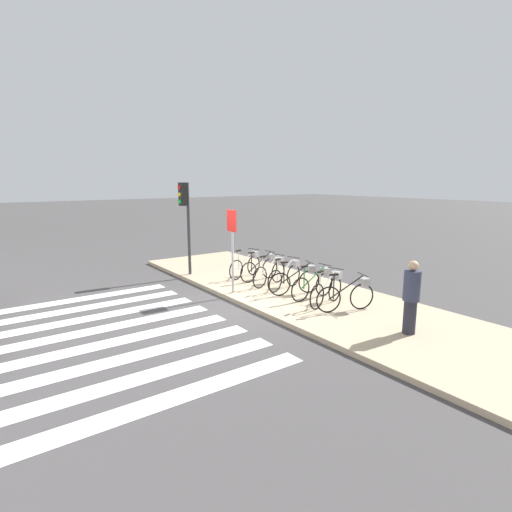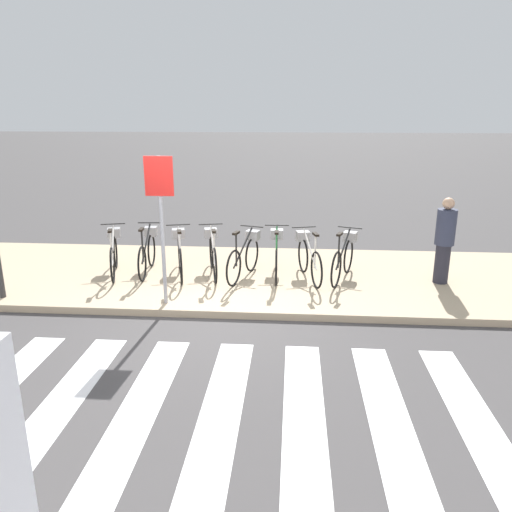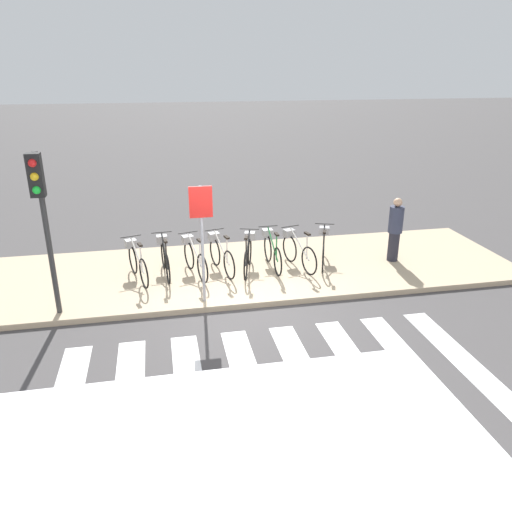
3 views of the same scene
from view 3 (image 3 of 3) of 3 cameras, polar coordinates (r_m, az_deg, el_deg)
ground_plane at (r=10.06m, az=-0.87°, el=-6.06°), size 120.00×120.00×0.00m
sidewalk at (r=11.70m, az=-2.53°, el=-1.73°), size 13.29×3.71×0.12m
road_crosswalk at (r=6.26m, az=8.21°, el=-26.24°), size 6.75×8.00×0.01m
parked_bicycle_0 at (r=11.28m, az=-13.48°, el=-0.53°), size 0.59×1.51×0.96m
parked_bicycle_1 at (r=11.41m, az=-10.40°, el=-0.05°), size 0.46×1.56×0.96m
parked_bicycle_2 at (r=11.32m, az=-7.10°, el=-0.03°), size 0.55×1.52×0.96m
parked_bicycle_3 at (r=11.46m, az=-4.10°, el=0.35°), size 0.53×1.53×0.96m
parked_bicycle_4 at (r=11.44m, az=-0.91°, el=0.37°), size 0.58×1.51×0.96m
parked_bicycle_5 at (r=11.65m, az=1.79°, el=0.76°), size 0.46×1.56×0.96m
parked_bicycle_6 at (r=11.70m, az=4.73°, el=0.77°), size 0.55×1.52×0.96m
parked_bicycle_7 at (r=11.92m, az=7.72°, el=1.05°), size 0.64×1.48×0.96m
pedestrian at (r=12.37m, az=15.62°, el=3.05°), size 0.34×0.34×1.55m
traffic_light at (r=9.54m, az=-23.39°, el=5.73°), size 0.24×0.40×3.08m
sign_post at (r=9.57m, az=-6.23°, el=3.53°), size 0.44×0.07×2.36m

